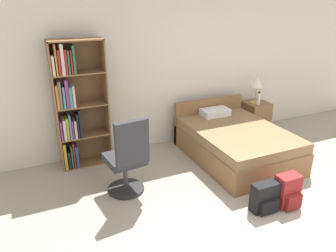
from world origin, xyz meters
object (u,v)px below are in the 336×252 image
at_px(office_chair, 127,160).
at_px(backpack_black, 265,198).
at_px(bookshelf, 74,106).
at_px(table_lamp, 257,83).
at_px(nightstand, 255,117).
at_px(bed, 235,142).
at_px(backpack_red, 288,192).
at_px(water_bottle, 259,99).

height_order(office_chair, backpack_black, office_chair).
distance_m(bookshelf, table_lamp, 3.40).
xyz_separation_m(office_chair, nightstand, (2.99, 1.11, -0.23)).
height_order(bookshelf, table_lamp, bookshelf).
height_order(bed, backpack_black, bed).
distance_m(bed, backpack_black, 1.47).
xyz_separation_m(table_lamp, backpack_black, (-1.49, -2.16, -0.80)).
bearing_deg(table_lamp, backpack_red, -117.76).
bearing_deg(bed, water_bottle, 34.67).
bearing_deg(backpack_black, backpack_red, -6.75).
relative_size(nightstand, water_bottle, 2.34).
xyz_separation_m(office_chair, backpack_red, (1.78, -1.10, -0.32)).
height_order(bookshelf, water_bottle, bookshelf).
bearing_deg(backpack_black, table_lamp, 55.49).
bearing_deg(backpack_red, bed, 83.41).
bearing_deg(office_chair, nightstand, 20.37).
height_order(bed, office_chair, office_chair).
bearing_deg(bookshelf, bed, -18.56).
bearing_deg(backpack_black, office_chair, 143.93).
distance_m(water_bottle, backpack_red, 2.44).
relative_size(table_lamp, backpack_black, 1.31).
bearing_deg(water_bottle, bed, -145.33).
bearing_deg(office_chair, backpack_black, -36.07).
height_order(water_bottle, backpack_black, water_bottle).
bearing_deg(water_bottle, nightstand, 59.67).
bearing_deg(water_bottle, table_lamp, 84.23).
height_order(bookshelf, backpack_black, bookshelf).
bearing_deg(bed, backpack_black, -109.66).
distance_m(bed, office_chair, 1.99).
height_order(bed, water_bottle, water_bottle).
bearing_deg(backpack_red, backpack_black, 173.25).
bearing_deg(table_lamp, bed, -141.68).
height_order(office_chair, table_lamp, office_chair).
bearing_deg(backpack_black, bookshelf, 131.15).
bearing_deg(table_lamp, backpack_black, -124.51).
distance_m(bookshelf, water_bottle, 3.40).
bearing_deg(bookshelf, nightstand, -0.22).
relative_size(bookshelf, water_bottle, 7.73).
bearing_deg(nightstand, office_chair, -159.63).
relative_size(nightstand, table_lamp, 1.19).
relative_size(office_chair, nightstand, 1.89).
bearing_deg(nightstand, water_bottle, -120.33).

